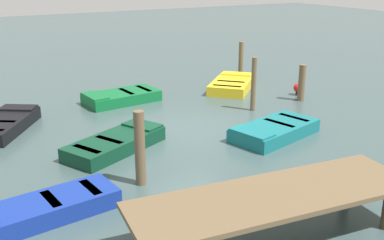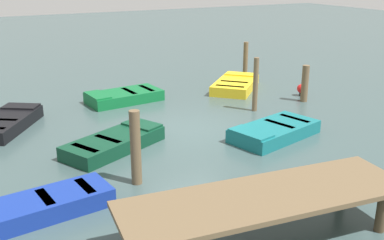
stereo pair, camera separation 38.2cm
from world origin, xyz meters
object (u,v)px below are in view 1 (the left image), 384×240
object	(u,v)px
rowboat_dark_green	(116,143)
marker_buoy	(298,88)
mooring_piling_near_left	(254,84)
mooring_piling_far_right	(302,83)
rowboat_teal	(274,130)
rowboat_black	(4,124)
mooring_piling_mid_right	(241,60)
mooring_piling_center	(140,148)
rowboat_green	(121,97)
dock_segment	(275,199)
rowboat_blue	(39,210)
rowboat_yellow	(232,84)

from	to	relation	value
rowboat_dark_green	marker_buoy	size ratio (longest dim) A/B	6.78
rowboat_dark_green	mooring_piling_near_left	world-z (taller)	mooring_piling_near_left
mooring_piling_far_right	marker_buoy	size ratio (longest dim) A/B	2.94
rowboat_teal	rowboat_black	size ratio (longest dim) A/B	1.00
mooring_piling_mid_right	mooring_piling_far_right	size ratio (longest dim) A/B	1.18
rowboat_teal	rowboat_dark_green	xyz separation A→B (m)	(4.59, -1.37, -0.00)
mooring_piling_center	mooring_piling_near_left	distance (m)	6.86
rowboat_black	rowboat_teal	bearing A→B (deg)	-89.96
rowboat_green	rowboat_black	bearing A→B (deg)	9.37
rowboat_teal	mooring_piling_center	size ratio (longest dim) A/B	1.69
dock_segment	rowboat_teal	bearing A→B (deg)	-122.99
mooring_piling_mid_right	mooring_piling_near_left	world-z (taller)	mooring_piling_near_left
rowboat_blue	rowboat_green	bearing A→B (deg)	-129.42
rowboat_teal	rowboat_dark_green	bearing A→B (deg)	-31.09
mooring_piling_near_left	marker_buoy	world-z (taller)	mooring_piling_near_left
rowboat_teal	rowboat_black	bearing A→B (deg)	-47.65
rowboat_dark_green	mooring_piling_center	world-z (taller)	mooring_piling_center
rowboat_teal	mooring_piling_center	world-z (taller)	mooring_piling_center
rowboat_yellow	mooring_piling_near_left	distance (m)	3.13
rowboat_green	mooring_piling_center	world-z (taller)	mooring_piling_center
rowboat_black	mooring_piling_center	bearing A→B (deg)	-124.58
rowboat_yellow	rowboat_green	distance (m)	4.84
rowboat_dark_green	rowboat_green	bearing A→B (deg)	41.61
marker_buoy	rowboat_green	bearing A→B (deg)	-20.89
dock_segment	mooring_piling_mid_right	world-z (taller)	mooring_piling_mid_right
dock_segment	rowboat_yellow	size ratio (longest dim) A/B	1.87
mooring_piling_mid_right	marker_buoy	distance (m)	3.82
mooring_piling_mid_right	mooring_piling_center	distance (m)	11.76
rowboat_blue	mooring_piling_center	size ratio (longest dim) A/B	1.81
dock_segment	mooring_piling_near_left	xyz separation A→B (m)	(-4.61, -6.86, 0.13)
rowboat_black	marker_buoy	bearing A→B (deg)	-63.58
rowboat_blue	mooring_piling_near_left	bearing A→B (deg)	-161.76
rowboat_green	mooring_piling_mid_right	distance (m)	6.60
rowboat_dark_green	mooring_piling_mid_right	distance (m)	10.14
rowboat_green	dock_segment	bearing A→B (deg)	79.41
rowboat_teal	mooring_piling_far_right	world-z (taller)	mooring_piling_far_right
mooring_piling_near_left	rowboat_teal	bearing A→B (deg)	67.03
rowboat_teal	mooring_piling_far_right	bearing A→B (deg)	-156.97
rowboat_black	mooring_piling_far_right	xyz separation A→B (m)	(-10.58, 1.99, 0.49)
rowboat_teal	dock_segment	bearing A→B (deg)	36.29
dock_segment	rowboat_yellow	bearing A→B (deg)	-113.85
rowboat_yellow	mooring_piling_far_right	size ratio (longest dim) A/B	2.18
mooring_piling_center	rowboat_teal	bearing A→B (deg)	-168.90
mooring_piling_mid_right	marker_buoy	bearing A→B (deg)	92.53
mooring_piling_mid_right	mooring_piling_center	size ratio (longest dim) A/B	0.91
mooring_piling_center	marker_buoy	xyz separation A→B (m)	(-8.74, -4.27, -0.63)
rowboat_black	mooring_piling_near_left	bearing A→B (deg)	-71.16
mooring_piling_mid_right	mooring_piling_far_right	world-z (taller)	mooring_piling_mid_right
rowboat_green	rowboat_yellow	bearing A→B (deg)	168.74
rowboat_black	mooring_piling_center	world-z (taller)	mooring_piling_center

